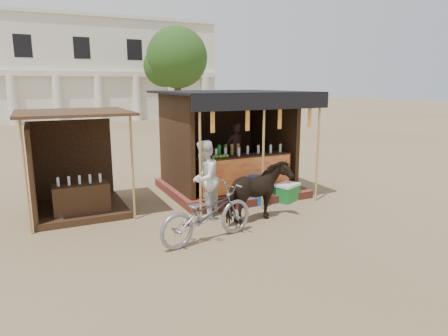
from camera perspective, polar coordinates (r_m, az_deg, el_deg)
The scene contains 11 objects.
ground at distance 8.02m, azimuth 5.02°, elevation -9.88°, with size 120.00×120.00×0.00m, color #846B4C.
main_stall at distance 11.05m, azimuth 0.81°, elevation 1.81°, with size 3.60×3.61×2.78m.
secondary_stall at distance 9.88m, azimuth -21.16°, elevation -1.28°, with size 2.40×2.40×2.38m.
cow at distance 8.68m, azimuth 4.84°, elevation -3.55°, with size 0.71×1.57×1.33m, color black.
motorbike at distance 7.68m, azimuth -2.42°, elevation -6.54°, with size 0.72×2.06×1.08m, color gray.
bystander at distance 9.00m, azimuth -2.86°, elevation -1.56°, with size 0.85×0.66×1.75m, color white.
blue_barrel at distance 10.09m, azimuth 4.85°, elevation -3.17°, with size 0.52×0.52×0.70m, color #164CA9.
red_crate at distance 10.55m, azimuth 8.56°, elevation -3.62°, with size 0.36×0.36×0.33m, color #AF2B1D.
cooler at distance 10.43m, azimuth 8.99°, elevation -3.44°, with size 0.77×0.67×0.46m.
background_building at distance 36.39m, azimuth -23.29°, elevation 12.63°, with size 26.00×7.45×8.18m.
tree at distance 30.15m, azimuth -7.15°, elevation 15.06°, with size 4.50×4.40×7.00m.
Camera 1 is at (-3.82, -6.39, 2.98)m, focal length 32.00 mm.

